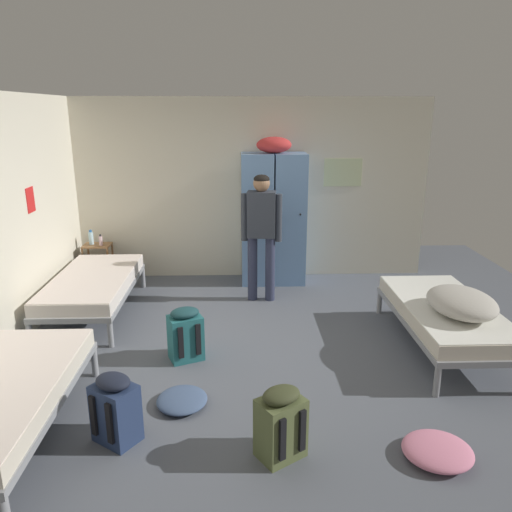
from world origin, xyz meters
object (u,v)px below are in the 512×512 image
at_px(backpack_navy, 117,409).
at_px(shelf_unit, 98,260).
at_px(lotion_bottle, 101,240).
at_px(backpack_olive, 280,424).
at_px(water_bottle, 91,238).
at_px(backpack_teal, 185,335).
at_px(bed_left_rear, 93,284).
at_px(clothes_pile_pink, 437,451).
at_px(bed_left_front, 0,395).
at_px(person_traveler, 261,226).
at_px(locker_bank, 273,216).
at_px(bed_right, 445,314).
at_px(bedding_heap, 462,302).
at_px(clothes_pile_denim, 182,400).

bearing_deg(backpack_navy, shelf_unit, 107.05).
bearing_deg(lotion_bottle, backpack_olive, -59.33).
bearing_deg(water_bottle, backpack_teal, -56.43).
xyz_separation_m(bed_left_rear, backpack_olive, (2.07, -2.69, -0.12)).
distance_m(water_bottle, clothes_pile_pink, 5.32).
distance_m(backpack_teal, clothes_pile_pink, 2.52).
bearing_deg(backpack_teal, water_bottle, 123.57).
height_order(bed_left_front, clothes_pile_pink, bed_left_front).
bearing_deg(person_traveler, locker_bank, 74.78).
height_order(shelf_unit, backpack_navy, shelf_unit).
xyz_separation_m(bed_right, bed_left_rear, (-3.93, 1.04, 0.00)).
bearing_deg(person_traveler, bed_left_rear, -169.22).
height_order(shelf_unit, lotion_bottle, lotion_bottle).
bearing_deg(shelf_unit, locker_bank, -0.39).
xyz_separation_m(locker_bank, bedding_heap, (1.69, -2.42, -0.36)).
height_order(bed_left_rear, clothes_pile_pink, bed_left_rear).
distance_m(water_bottle, lotion_bottle, 0.16).
height_order(bed_left_rear, water_bottle, water_bottle).
height_order(bed_left_front, backpack_teal, backpack_teal).
relative_size(shelf_unit, backpack_teal, 1.04).
xyz_separation_m(bed_left_rear, lotion_bottle, (-0.18, 1.11, 0.26)).
distance_m(lotion_bottle, backpack_navy, 3.74).
distance_m(bed_left_rear, backpack_olive, 3.39).
relative_size(locker_bank, person_traveler, 1.25).
bearing_deg(backpack_olive, bed_left_rear, 127.64).
xyz_separation_m(bed_left_rear, bedding_heap, (3.96, -1.29, 0.23)).
distance_m(locker_bank, clothes_pile_pink, 4.10).
bearing_deg(water_bottle, bed_left_front, -84.77).
xyz_separation_m(shelf_unit, backpack_olive, (2.32, -3.84, -0.09)).
bearing_deg(bed_right, clothes_pile_pink, -112.76).
relative_size(locker_bank, bedding_heap, 2.51).
distance_m(bedding_heap, clothes_pile_pink, 1.74).
relative_size(bed_right, backpack_navy, 3.45).
relative_size(shelf_unit, lotion_bottle, 3.59).
relative_size(locker_bank, bed_left_front, 1.09).
bearing_deg(lotion_bottle, locker_bank, 0.54).
height_order(backpack_teal, clothes_pile_denim, backpack_teal).
bearing_deg(person_traveler, backpack_navy, -112.98).
distance_m(bedding_heap, water_bottle, 4.95).
relative_size(bed_right, bed_left_rear, 1.00).
xyz_separation_m(bed_right, clothes_pile_pink, (-0.72, -1.71, -0.32)).
xyz_separation_m(bed_left_rear, backpack_teal, (1.24, -1.20, -0.12)).
bearing_deg(lotion_bottle, water_bottle, 158.20).
distance_m(water_bottle, clothes_pile_denim, 3.63).
height_order(water_bottle, lotion_bottle, water_bottle).
bearing_deg(bed_left_rear, shelf_unit, 102.26).
bearing_deg(locker_bank, lotion_bottle, -179.46).
relative_size(backpack_olive, clothes_pile_pink, 1.08).
bearing_deg(clothes_pile_pink, bed_left_front, 174.26).
distance_m(shelf_unit, backpack_teal, 2.78).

